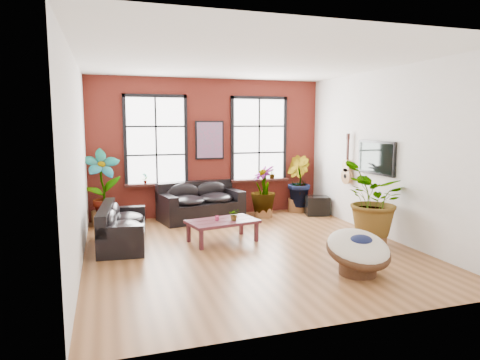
% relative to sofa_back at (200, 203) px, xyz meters
% --- Properties ---
extents(room, '(6.04, 6.54, 3.54)m').
position_rel_sofa_back_xyz_m(room, '(0.36, -2.62, 1.33)').
color(room, brown).
rests_on(room, ground).
extents(sofa_back, '(2.17, 1.37, 0.93)m').
position_rel_sofa_back_xyz_m(sofa_back, '(0.00, 0.00, 0.00)').
color(sofa_back, black).
rests_on(sofa_back, ground).
extents(sofa_left, '(1.02, 2.05, 0.78)m').
position_rel_sofa_back_xyz_m(sofa_left, '(-1.97, -1.74, -0.06)').
color(sofa_left, black).
rests_on(sofa_left, ground).
extents(coffee_table, '(1.50, 1.04, 0.53)m').
position_rel_sofa_back_xyz_m(coffee_table, '(-0.00, -2.13, -0.03)').
color(coffee_table, '#431820').
rests_on(coffee_table, ground).
extents(papasan_chair, '(1.02, 1.03, 0.76)m').
position_rel_sofa_back_xyz_m(papasan_chair, '(1.55, -4.60, -0.03)').
color(papasan_chair, '#442918').
rests_on(papasan_chair, ground).
extents(poster, '(0.74, 0.06, 0.98)m').
position_rel_sofa_back_xyz_m(poster, '(0.36, 0.42, 1.53)').
color(poster, black).
rests_on(poster, room).
extents(tv_wall_unit, '(0.13, 1.86, 1.20)m').
position_rel_sofa_back_xyz_m(tv_wall_unit, '(3.29, -2.17, 1.12)').
color(tv_wall_unit, black).
rests_on(tv_wall_unit, room).
extents(media_box, '(0.69, 0.62, 0.49)m').
position_rel_sofa_back_xyz_m(media_box, '(3.02, -0.41, -0.17)').
color(media_box, black).
rests_on(media_box, ground).
extents(pot_back_left, '(0.51, 0.51, 0.36)m').
position_rel_sofa_back_xyz_m(pot_back_left, '(-2.32, 0.01, -0.24)').
color(pot_back_left, brown).
rests_on(pot_back_left, ground).
extents(pot_back_right, '(0.54, 0.54, 0.35)m').
position_rel_sofa_back_xyz_m(pot_back_right, '(2.71, 0.13, -0.24)').
color(pot_back_right, brown).
rests_on(pot_back_right, ground).
extents(pot_right_wall, '(0.58, 0.58, 0.37)m').
position_rel_sofa_back_xyz_m(pot_right_wall, '(2.80, -3.22, -0.23)').
color(pot_right_wall, brown).
rests_on(pot_right_wall, ground).
extents(pot_mid, '(0.57, 0.57, 0.33)m').
position_rel_sofa_back_xyz_m(pot_mid, '(1.60, -0.21, -0.25)').
color(pot_mid, brown).
rests_on(pot_mid, ground).
extents(floor_plant_back_left, '(0.97, 0.74, 1.66)m').
position_rel_sofa_back_xyz_m(floor_plant_back_left, '(-2.30, -0.02, 0.56)').
color(floor_plant_back_left, '#325917').
rests_on(floor_plant_back_left, ground).
extents(floor_plant_back_right, '(0.70, 0.82, 1.36)m').
position_rel_sofa_back_xyz_m(floor_plant_back_right, '(2.71, 0.14, 0.41)').
color(floor_plant_back_right, '#325917').
rests_on(floor_plant_back_right, ground).
extents(floor_plant_right_wall, '(1.73, 1.76, 1.48)m').
position_rel_sofa_back_xyz_m(floor_plant_right_wall, '(2.78, -3.23, 0.48)').
color(floor_plant_right_wall, '#325917').
rests_on(floor_plant_right_wall, ground).
extents(floor_plant_mid, '(0.72, 0.72, 1.17)m').
position_rel_sofa_back_xyz_m(floor_plant_mid, '(1.60, -0.20, 0.31)').
color(floor_plant_mid, '#325917').
rests_on(floor_plant_mid, ground).
extents(table_plant, '(0.25, 0.23, 0.24)m').
position_rel_sofa_back_xyz_m(table_plant, '(0.22, -2.20, 0.14)').
color(table_plant, '#325917').
rests_on(table_plant, coffee_table).
extents(sill_plant_left, '(0.17, 0.17, 0.27)m').
position_rel_sofa_back_xyz_m(sill_plant_left, '(-1.29, 0.36, 0.62)').
color(sill_plant_left, '#325917').
rests_on(sill_plant_left, room).
extents(sill_plant_right, '(0.19, 0.19, 0.27)m').
position_rel_sofa_back_xyz_m(sill_plant_right, '(2.06, 0.36, 0.62)').
color(sill_plant_right, '#325917').
rests_on(sill_plant_right, room).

